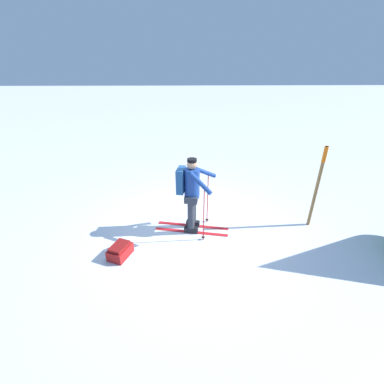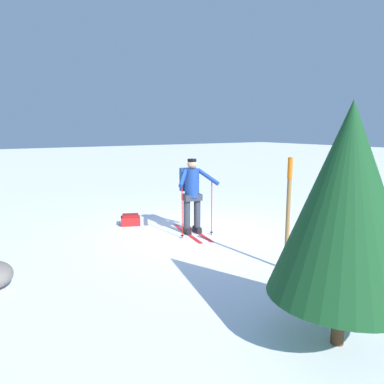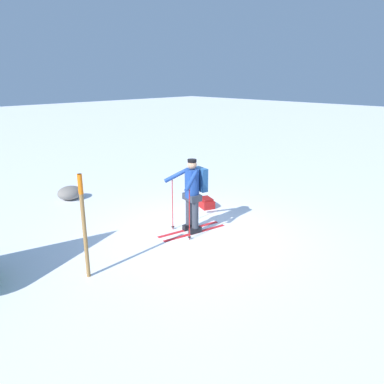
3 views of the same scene
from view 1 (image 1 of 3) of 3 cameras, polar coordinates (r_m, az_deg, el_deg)
The scene contains 4 objects.
ground_plane at distance 6.00m, azimuth -0.04°, elevation -7.44°, with size 80.00×80.00×0.00m, color white.
skier at distance 5.39m, azimuth -0.25°, elevation 0.24°, with size 1.67×0.94×1.68m.
dropped_backpack at distance 5.28m, azimuth -15.70°, elevation -12.47°, with size 0.47×0.55×0.27m.
trail_marker at distance 6.13m, azimuth 26.23°, elevation 1.98°, with size 0.08×0.08×1.88m.
Camera 1 is at (0.13, 4.95, 3.38)m, focal length 24.00 mm.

